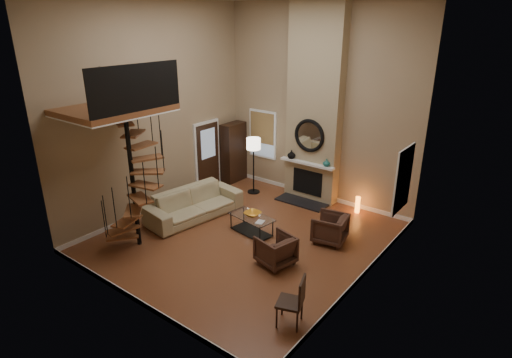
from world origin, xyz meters
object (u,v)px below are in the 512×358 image
Objects in this scene: accent_lamp at (358,205)px; side_chair at (295,299)px; sofa at (194,203)px; floor_lamp at (254,148)px; hutch at (234,153)px; coffee_table at (251,222)px; armchair_far at (278,251)px; armchair_near at (333,229)px.

side_chair is at bearing -77.71° from accent_lamp.
floor_lamp is (0.22, 2.31, 1.02)m from sofa.
accent_lamp is (3.16, 0.56, -1.16)m from floor_lamp.
sofa reaches higher than accent_lamp.
accent_lamp is 0.48× the size of side_chair.
hutch is at bearing -178.38° from accent_lamp.
sofa is at bearing -173.35° from coffee_table.
hutch is 5.32m from armchair_far.
floor_lamp reaches higher than coffee_table.
hutch reaches higher than armchair_far.
armchair_far is 3.50m from accent_lamp.
sofa is at bearing 155.79° from side_chair.
sofa is 1.79m from coffee_table.
hutch is 7.18m from side_chair.
coffee_table is 3.47m from side_chair.
armchair_far is 4.27m from floor_lamp.
hutch is 2.65× the size of armchair_far.
floor_lamp is (-2.92, 2.93, 1.06)m from armchair_far.
side_chair is at bearing 5.56° from armchair_near.
hutch is at bearing 159.33° from floor_lamp.
armchair_far reaches higher than coffee_table.
floor_lamp reaches higher than armchair_far.
armchair_near reaches higher than armchair_far.
hutch reaches higher than armchair_near.
side_chair is at bearing -39.57° from coffee_table.
floor_lamp is at bearing 126.57° from coffee_table.
armchair_near is 0.80× the size of side_chair.
hutch is at bearing 136.93° from coffee_table.
hutch is 1.56× the size of coffee_table.
hutch is 3.77m from coffee_table.
side_chair is at bearing 57.33° from armchair_far.
side_chair is (1.06, -4.86, 0.28)m from accent_lamp.
accent_lamp is at bearing -40.99° from sofa.
side_chair is (2.66, -2.20, 0.24)m from coffee_table.
hutch is 2.55× the size of armchair_near.
armchair_near is 1.65× the size of accent_lamp.
coffee_table is (2.71, -2.54, -0.67)m from hutch.
side_chair is (4.22, -4.30, -0.89)m from floor_lamp.
hutch is at bearing 27.63° from sofa.
side_chair reaches higher than armchair_near.
armchair_near is (3.59, 1.00, -0.04)m from sofa.
accent_lamp is at bearing 10.00° from floor_lamp.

